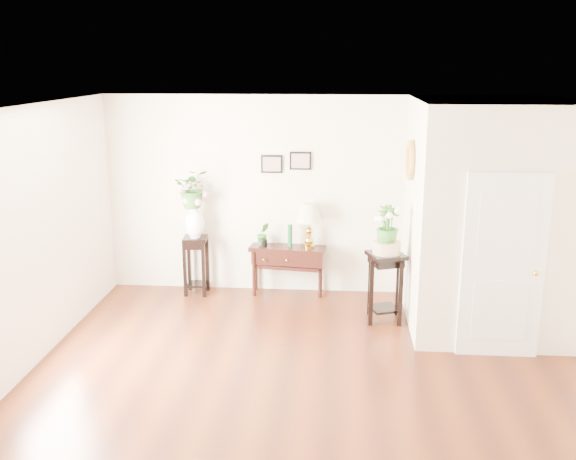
# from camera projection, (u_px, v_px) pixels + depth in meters

# --- Properties ---
(floor) EXTENTS (6.00, 5.50, 0.02)m
(floor) POSITION_uv_depth(u_px,v_px,m) (308.00, 380.00, 6.71)
(floor) COLOR #572410
(floor) RESTS_ON ground
(ceiling) EXTENTS (6.00, 5.50, 0.02)m
(ceiling) POSITION_uv_depth(u_px,v_px,m) (310.00, 109.00, 6.00)
(ceiling) COLOR white
(ceiling) RESTS_ON ground
(wall_back) EXTENTS (6.00, 0.02, 2.80)m
(wall_back) POSITION_uv_depth(u_px,v_px,m) (318.00, 196.00, 9.01)
(wall_back) COLOR #ECE3C8
(wall_back) RESTS_ON ground
(wall_front) EXTENTS (6.00, 0.02, 2.80)m
(wall_front) POSITION_uv_depth(u_px,v_px,m) (286.00, 390.00, 3.70)
(wall_front) COLOR #ECE3C8
(wall_front) RESTS_ON ground
(wall_left) EXTENTS (0.02, 5.50, 2.80)m
(wall_left) POSITION_uv_depth(u_px,v_px,m) (17.00, 246.00, 6.58)
(wall_left) COLOR #ECE3C8
(wall_left) RESTS_ON ground
(partition) EXTENTS (1.80, 1.95, 2.80)m
(partition) POSITION_uv_depth(u_px,v_px,m) (486.00, 215.00, 7.91)
(partition) COLOR #ECE3C8
(partition) RESTS_ON floor
(door) EXTENTS (0.90, 0.05, 2.10)m
(door) POSITION_uv_depth(u_px,v_px,m) (503.00, 267.00, 7.03)
(door) COLOR white
(door) RESTS_ON floor
(art_print_left) EXTENTS (0.30, 0.02, 0.25)m
(art_print_left) POSITION_uv_depth(u_px,v_px,m) (272.00, 164.00, 8.92)
(art_print_left) COLOR black
(art_print_left) RESTS_ON wall_back
(art_print_right) EXTENTS (0.30, 0.02, 0.25)m
(art_print_right) POSITION_uv_depth(u_px,v_px,m) (300.00, 161.00, 8.88)
(art_print_right) COLOR black
(art_print_right) RESTS_ON wall_back
(wall_ornament) EXTENTS (0.07, 0.51, 0.51)m
(wall_ornament) POSITION_uv_depth(u_px,v_px,m) (410.00, 160.00, 7.93)
(wall_ornament) COLOR gold
(wall_ornament) RESTS_ON partition
(console_table) EXTENTS (1.09, 0.49, 0.70)m
(console_table) POSITION_uv_depth(u_px,v_px,m) (288.00, 270.00, 9.13)
(console_table) COLOR black
(console_table) RESTS_ON floor
(table_lamp) EXTENTS (0.48, 0.48, 0.63)m
(table_lamp) POSITION_uv_depth(u_px,v_px,m) (309.00, 223.00, 8.93)
(table_lamp) COLOR gold
(table_lamp) RESTS_ON console_table
(green_vase) EXTENTS (0.07, 0.07, 0.32)m
(green_vase) POSITION_uv_depth(u_px,v_px,m) (290.00, 235.00, 9.00)
(green_vase) COLOR #174D24
(green_vase) RESTS_ON console_table
(potted_plant) EXTENTS (0.22, 0.20, 0.32)m
(potted_plant) POSITION_uv_depth(u_px,v_px,m) (263.00, 235.00, 9.03)
(potted_plant) COLOR #2E6B20
(potted_plant) RESTS_ON console_table
(plant_stand_a) EXTENTS (0.35, 0.35, 0.84)m
(plant_stand_a) POSITION_uv_depth(u_px,v_px,m) (196.00, 265.00, 9.13)
(plant_stand_a) COLOR black
(plant_stand_a) RESTS_ON floor
(porcelain_vase) EXTENTS (0.31, 0.31, 0.48)m
(porcelain_vase) POSITION_uv_depth(u_px,v_px,m) (195.00, 222.00, 8.96)
(porcelain_vase) COLOR white
(porcelain_vase) RESTS_ON plant_stand_a
(lily_arrangement) EXTENTS (0.56, 0.51, 0.55)m
(lily_arrangement) POSITION_uv_depth(u_px,v_px,m) (193.00, 190.00, 8.85)
(lily_arrangement) COLOR #2E6B20
(lily_arrangement) RESTS_ON porcelain_vase
(plant_stand_b) EXTENTS (0.54, 0.54, 0.90)m
(plant_stand_b) POSITION_uv_depth(u_px,v_px,m) (385.00, 287.00, 8.17)
(plant_stand_b) COLOR black
(plant_stand_b) RESTS_ON floor
(ceramic_bowl) EXTENTS (0.43, 0.43, 0.16)m
(ceramic_bowl) POSITION_uv_depth(u_px,v_px,m) (387.00, 247.00, 8.04)
(ceramic_bowl) COLOR beige
(ceramic_bowl) RESTS_ON plant_stand_b
(narcissus) EXTENTS (0.33, 0.33, 0.49)m
(narcissus) POSITION_uv_depth(u_px,v_px,m) (388.00, 225.00, 7.97)
(narcissus) COLOR #2E6B20
(narcissus) RESTS_ON ceramic_bowl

